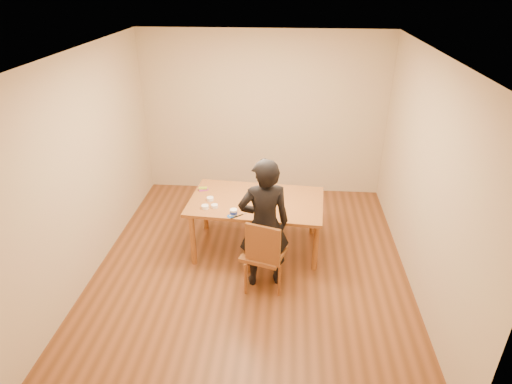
# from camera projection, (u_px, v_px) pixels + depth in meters

# --- Properties ---
(room_shell) EXTENTS (4.00, 4.50, 2.70)m
(room_shell) POSITION_uv_depth(u_px,v_px,m) (253.00, 161.00, 5.33)
(room_shell) COLOR #5C3317
(room_shell) RESTS_ON ground
(dining_table) EXTENTS (1.83, 1.16, 0.04)m
(dining_table) POSITION_uv_depth(u_px,v_px,m) (256.00, 202.00, 5.68)
(dining_table) COLOR brown
(dining_table) RESTS_ON floor
(dining_chair) EXTENTS (0.58, 0.58, 0.04)m
(dining_chair) POSITION_uv_depth(u_px,v_px,m) (264.00, 254.00, 5.12)
(dining_chair) COLOR brown
(dining_chair) RESTS_ON floor
(cake_plate) EXTENTS (0.29, 0.29, 0.02)m
(cake_plate) POSITION_uv_depth(u_px,v_px,m) (263.00, 194.00, 5.80)
(cake_plate) COLOR red
(cake_plate) RESTS_ON dining_table
(cake) EXTENTS (0.22, 0.22, 0.07)m
(cake) POSITION_uv_depth(u_px,v_px,m) (263.00, 191.00, 5.78)
(cake) COLOR white
(cake) RESTS_ON cake_plate
(frosting_dome) EXTENTS (0.22, 0.22, 0.03)m
(frosting_dome) POSITION_uv_depth(u_px,v_px,m) (263.00, 188.00, 5.76)
(frosting_dome) COLOR white
(frosting_dome) RESTS_ON cake
(frosting_tub) EXTENTS (0.09, 0.09, 0.08)m
(frosting_tub) POSITION_uv_depth(u_px,v_px,m) (234.00, 212.00, 5.31)
(frosting_tub) COLOR white
(frosting_tub) RESTS_ON dining_table
(frosting_lid) EXTENTS (0.09, 0.09, 0.01)m
(frosting_lid) POSITION_uv_depth(u_px,v_px,m) (231.00, 216.00, 5.30)
(frosting_lid) COLOR #1A4BA9
(frosting_lid) RESTS_ON dining_table
(frosting_dollop) EXTENTS (0.04, 0.04, 0.02)m
(frosting_dollop) POSITION_uv_depth(u_px,v_px,m) (231.00, 215.00, 5.29)
(frosting_dollop) COLOR white
(frosting_dollop) RESTS_ON frosting_lid
(ramekin_green) EXTENTS (0.09, 0.09, 0.04)m
(ramekin_green) POSITION_uv_depth(u_px,v_px,m) (205.00, 207.00, 5.47)
(ramekin_green) COLOR white
(ramekin_green) RESTS_ON dining_table
(ramekin_yellow) EXTENTS (0.09, 0.09, 0.04)m
(ramekin_yellow) POSITION_uv_depth(u_px,v_px,m) (210.00, 199.00, 5.66)
(ramekin_yellow) COLOR white
(ramekin_yellow) RESTS_ON dining_table
(ramekin_multi) EXTENTS (0.08, 0.08, 0.04)m
(ramekin_multi) POSITION_uv_depth(u_px,v_px,m) (215.00, 206.00, 5.49)
(ramekin_multi) COLOR white
(ramekin_multi) RESTS_ON dining_table
(candy_box_pink) EXTENTS (0.14, 0.11, 0.02)m
(candy_box_pink) POSITION_uv_depth(u_px,v_px,m) (203.00, 189.00, 5.93)
(candy_box_pink) COLOR #C42E77
(candy_box_pink) RESTS_ON dining_table
(candy_box_green) EXTENTS (0.12, 0.08, 0.02)m
(candy_box_green) POSITION_uv_depth(u_px,v_px,m) (203.00, 188.00, 5.93)
(candy_box_green) COLOR #3E961B
(candy_box_green) RESTS_ON candy_box_pink
(spatula) EXTENTS (0.15, 0.12, 0.01)m
(spatula) POSITION_uv_depth(u_px,v_px,m) (237.00, 216.00, 5.29)
(spatula) COLOR black
(spatula) RESTS_ON dining_table
(person) EXTENTS (0.68, 0.52, 1.66)m
(person) POSITION_uv_depth(u_px,v_px,m) (264.00, 224.00, 4.98)
(person) COLOR black
(person) RESTS_ON floor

